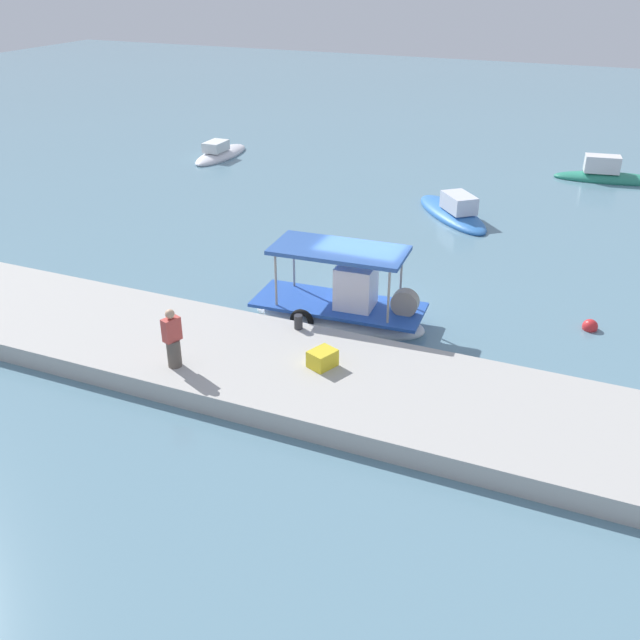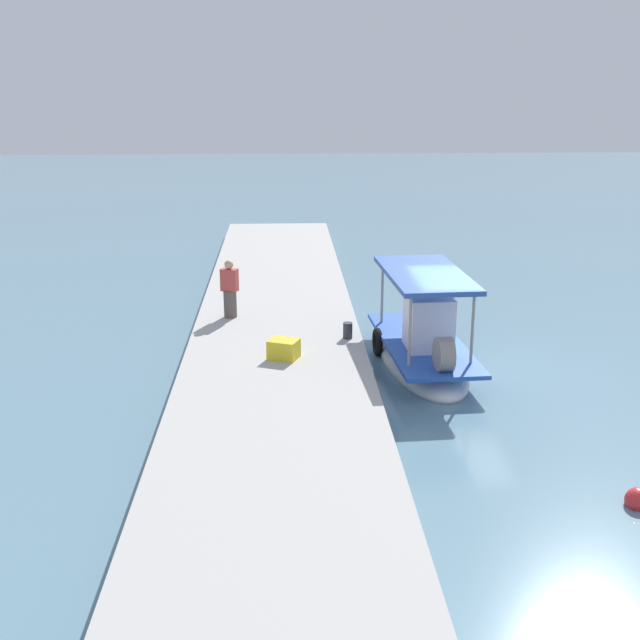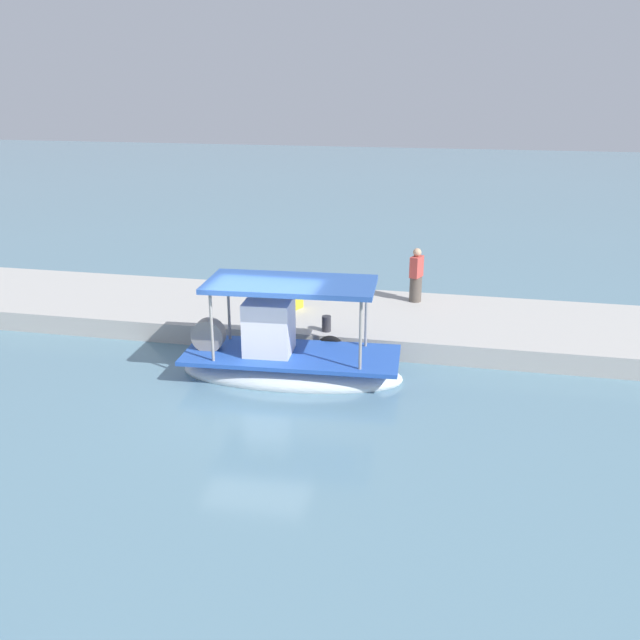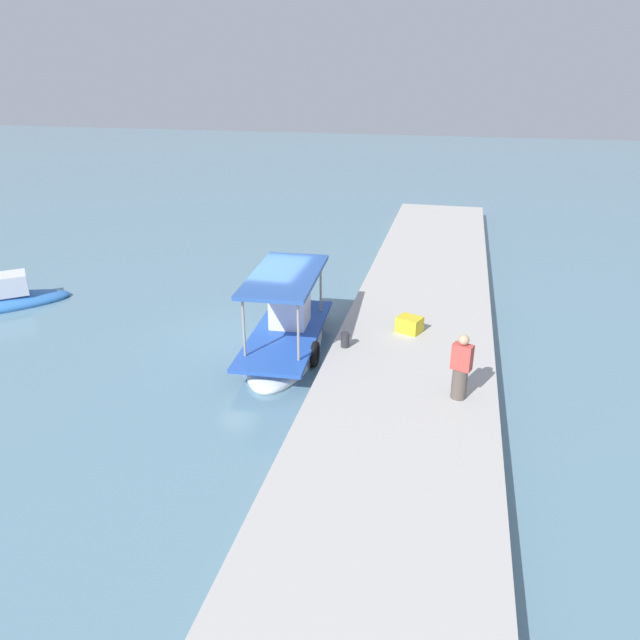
{
  "view_description": "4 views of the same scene",
  "coord_description": "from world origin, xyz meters",
  "px_view_note": "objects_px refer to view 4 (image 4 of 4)",
  "views": [
    {
      "loc": [
        6.52,
        -18.8,
        9.99
      ],
      "look_at": [
        -0.23,
        -3.01,
        1.1
      ],
      "focal_mm": 39.87,
      "sensor_mm": 36.0,
      "label": 1
    },
    {
      "loc": [
        18.22,
        -4.37,
        6.88
      ],
      "look_at": [
        -1.17,
        -3.45,
        1.0
      ],
      "focal_mm": 44.67,
      "sensor_mm": 36.0,
      "label": 2
    },
    {
      "loc": [
        -4.44,
        14.18,
        6.85
      ],
      "look_at": [
        -0.81,
        -2.86,
        0.81
      ],
      "focal_mm": 39.34,
      "sensor_mm": 36.0,
      "label": 3
    },
    {
      "loc": [
        -15.44,
        -5.44,
        7.68
      ],
      "look_at": [
        -0.74,
        -1.97,
        1.17
      ],
      "focal_mm": 32.99,
      "sensor_mm": 36.0,
      "label": 4
    }
  ],
  "objects_px": {
    "mooring_bollard": "(345,340)",
    "cargo_crate": "(409,324)",
    "marker_buoy": "(278,268)",
    "fisherman_near_bollard": "(461,370)",
    "main_fishing_boat": "(287,335)"
  },
  "relations": [
    {
      "from": "main_fishing_boat",
      "to": "cargo_crate",
      "type": "relative_size",
      "value": 8.16
    },
    {
      "from": "main_fishing_boat",
      "to": "cargo_crate",
      "type": "height_order",
      "value": "main_fishing_boat"
    },
    {
      "from": "cargo_crate",
      "to": "marker_buoy",
      "type": "xyz_separation_m",
      "value": [
        6.16,
        5.93,
        -0.68
      ]
    },
    {
      "from": "main_fishing_boat",
      "to": "mooring_bollard",
      "type": "height_order",
      "value": "main_fishing_boat"
    },
    {
      "from": "cargo_crate",
      "to": "marker_buoy",
      "type": "bearing_deg",
      "value": 43.94
    },
    {
      "from": "marker_buoy",
      "to": "mooring_bollard",
      "type": "bearing_deg",
      "value": -150.45
    },
    {
      "from": "fisherman_near_bollard",
      "to": "cargo_crate",
      "type": "bearing_deg",
      "value": 22.81
    },
    {
      "from": "main_fishing_boat",
      "to": "fisherman_near_bollard",
      "type": "xyz_separation_m",
      "value": [
        -2.64,
        -4.94,
        0.84
      ]
    },
    {
      "from": "mooring_bollard",
      "to": "cargo_crate",
      "type": "height_order",
      "value": "cargo_crate"
    },
    {
      "from": "mooring_bollard",
      "to": "cargo_crate",
      "type": "relative_size",
      "value": 0.62
    },
    {
      "from": "main_fishing_boat",
      "to": "marker_buoy",
      "type": "distance_m",
      "value": 7.43
    },
    {
      "from": "main_fishing_boat",
      "to": "fisherman_near_bollard",
      "type": "height_order",
      "value": "main_fishing_boat"
    },
    {
      "from": "main_fishing_boat",
      "to": "marker_buoy",
      "type": "bearing_deg",
      "value": 19.35
    },
    {
      "from": "fisherman_near_bollard",
      "to": "mooring_bollard",
      "type": "bearing_deg",
      "value": 56.37
    },
    {
      "from": "mooring_bollard",
      "to": "marker_buoy",
      "type": "xyz_separation_m",
      "value": [
        7.58,
        4.3,
        -0.67
      ]
    }
  ]
}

